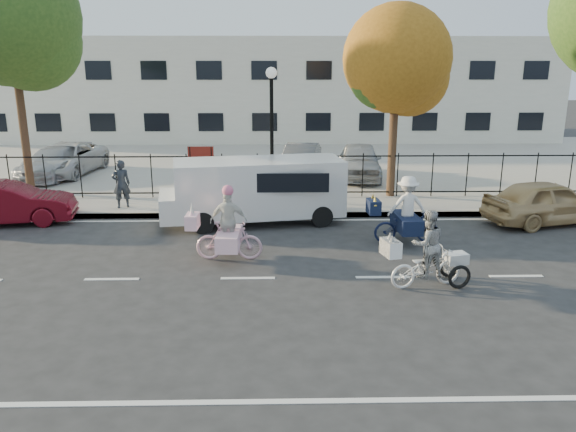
{
  "coord_description": "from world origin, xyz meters",
  "views": [
    {
      "loc": [
        0.65,
        -11.63,
        4.62
      ],
      "look_at": [
        0.92,
        1.2,
        1.1
      ],
      "focal_mm": 35.0,
      "sensor_mm": 36.0,
      "label": 1
    }
  ],
  "objects_px": {
    "unicorn_bike": "(228,233)",
    "lot_car_b": "(66,159)",
    "red_sedan": "(7,203)",
    "pedestrian": "(121,184)",
    "zebra_trike": "(427,257)",
    "lamppost": "(272,111)",
    "gold_sedan": "(548,202)",
    "lot_car_c": "(301,159)",
    "bull_bike": "(406,216)",
    "lot_car_d": "(360,161)",
    "white_van": "(256,188)",
    "lot_car_a": "(54,163)"
  },
  "relations": [
    {
      "from": "unicorn_bike",
      "to": "lot_car_a",
      "type": "height_order",
      "value": "unicorn_bike"
    },
    {
      "from": "unicorn_bike",
      "to": "red_sedan",
      "type": "bearing_deg",
      "value": 66.13
    },
    {
      "from": "unicorn_bike",
      "to": "pedestrian",
      "type": "xyz_separation_m",
      "value": [
        -3.72,
        4.55,
        0.23
      ]
    },
    {
      "from": "white_van",
      "to": "lot_car_b",
      "type": "relative_size",
      "value": 1.22
    },
    {
      "from": "zebra_trike",
      "to": "pedestrian",
      "type": "relative_size",
      "value": 1.28
    },
    {
      "from": "unicorn_bike",
      "to": "red_sedan",
      "type": "height_order",
      "value": "unicorn_bike"
    },
    {
      "from": "bull_bike",
      "to": "lot_car_b",
      "type": "relative_size",
      "value": 0.42
    },
    {
      "from": "lot_car_c",
      "to": "red_sedan",
      "type": "bearing_deg",
      "value": -131.3
    },
    {
      "from": "unicorn_bike",
      "to": "lot_car_c",
      "type": "relative_size",
      "value": 0.5
    },
    {
      "from": "red_sedan",
      "to": "lot_car_d",
      "type": "xyz_separation_m",
      "value": [
        11.23,
        5.88,
        0.21
      ]
    },
    {
      "from": "lot_car_c",
      "to": "lot_car_b",
      "type": "bearing_deg",
      "value": -168.69
    },
    {
      "from": "white_van",
      "to": "pedestrian",
      "type": "distance_m",
      "value": 4.48
    },
    {
      "from": "red_sedan",
      "to": "lot_car_b",
      "type": "xyz_separation_m",
      "value": [
        -0.72,
        6.84,
        0.16
      ]
    },
    {
      "from": "zebra_trike",
      "to": "lot_car_d",
      "type": "distance_m",
      "value": 10.9
    },
    {
      "from": "lamppost",
      "to": "white_van",
      "type": "height_order",
      "value": "lamppost"
    },
    {
      "from": "pedestrian",
      "to": "lot_car_a",
      "type": "distance_m",
      "value": 6.34
    },
    {
      "from": "lamppost",
      "to": "lot_car_d",
      "type": "bearing_deg",
      "value": 46.05
    },
    {
      "from": "zebra_trike",
      "to": "white_van",
      "type": "relative_size",
      "value": 0.35
    },
    {
      "from": "unicorn_bike",
      "to": "lot_car_d",
      "type": "bearing_deg",
      "value": -24.33
    },
    {
      "from": "zebra_trike",
      "to": "pedestrian",
      "type": "bearing_deg",
      "value": 38.12
    },
    {
      "from": "bull_bike",
      "to": "lot_car_c",
      "type": "height_order",
      "value": "bull_bike"
    },
    {
      "from": "white_van",
      "to": "pedestrian",
      "type": "xyz_separation_m",
      "value": [
        -4.29,
        1.3,
        -0.13
      ]
    },
    {
      "from": "unicorn_bike",
      "to": "lot_car_d",
      "type": "distance_m",
      "value": 10.17
    },
    {
      "from": "unicorn_bike",
      "to": "lot_car_b",
      "type": "relative_size",
      "value": 0.4
    },
    {
      "from": "lot_car_b",
      "to": "zebra_trike",
      "type": "bearing_deg",
      "value": -39.34
    },
    {
      "from": "lot_car_c",
      "to": "lamppost",
      "type": "bearing_deg",
      "value": -93.1
    },
    {
      "from": "white_van",
      "to": "lot_car_b",
      "type": "height_order",
      "value": "white_van"
    },
    {
      "from": "unicorn_bike",
      "to": "lot_car_c",
      "type": "height_order",
      "value": "unicorn_bike"
    },
    {
      "from": "lot_car_b",
      "to": "lamppost",
      "type": "bearing_deg",
      "value": -22.37
    },
    {
      "from": "pedestrian",
      "to": "lot_car_c",
      "type": "bearing_deg",
      "value": -159.21
    },
    {
      "from": "red_sedan",
      "to": "pedestrian",
      "type": "distance_m",
      "value": 3.3
    },
    {
      "from": "bull_bike",
      "to": "lot_car_c",
      "type": "distance_m",
      "value": 9.18
    },
    {
      "from": "red_sedan",
      "to": "lot_car_d",
      "type": "relative_size",
      "value": 0.94
    },
    {
      "from": "red_sedan",
      "to": "gold_sedan",
      "type": "distance_m",
      "value": 15.93
    },
    {
      "from": "gold_sedan",
      "to": "lot_car_c",
      "type": "height_order",
      "value": "lot_car_c"
    },
    {
      "from": "lot_car_b",
      "to": "lot_car_d",
      "type": "relative_size",
      "value": 1.13
    },
    {
      "from": "lamppost",
      "to": "lot_car_d",
      "type": "distance_m",
      "value": 5.47
    },
    {
      "from": "lamppost",
      "to": "lot_car_a",
      "type": "xyz_separation_m",
      "value": [
        -8.75,
        3.93,
        -2.36
      ]
    },
    {
      "from": "gold_sedan",
      "to": "unicorn_bike",
      "type": "bearing_deg",
      "value": 93.68
    },
    {
      "from": "gold_sedan",
      "to": "red_sedan",
      "type": "bearing_deg",
      "value": 74.74
    },
    {
      "from": "pedestrian",
      "to": "lamppost",
      "type": "bearing_deg",
      "value": 169.42
    },
    {
      "from": "lot_car_c",
      "to": "pedestrian",
      "type": "bearing_deg",
      "value": -125.57
    },
    {
      "from": "lot_car_b",
      "to": "lot_car_c",
      "type": "bearing_deg",
      "value": 5.9
    },
    {
      "from": "lot_car_d",
      "to": "gold_sedan",
      "type": "bearing_deg",
      "value": -46.65
    },
    {
      "from": "unicorn_bike",
      "to": "red_sedan",
      "type": "relative_size",
      "value": 0.49
    },
    {
      "from": "lot_car_a",
      "to": "lot_car_b",
      "type": "distance_m",
      "value": 0.66
    },
    {
      "from": "unicorn_bike",
      "to": "bull_bike",
      "type": "bearing_deg",
      "value": -72.86
    },
    {
      "from": "white_van",
      "to": "lot_car_a",
      "type": "relative_size",
      "value": 1.34
    },
    {
      "from": "lamppost",
      "to": "gold_sedan",
      "type": "xyz_separation_m",
      "value": [
        8.15,
        -2.57,
        -2.46
      ]
    },
    {
      "from": "gold_sedan",
      "to": "lot_car_d",
      "type": "height_order",
      "value": "lot_car_d"
    }
  ]
}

